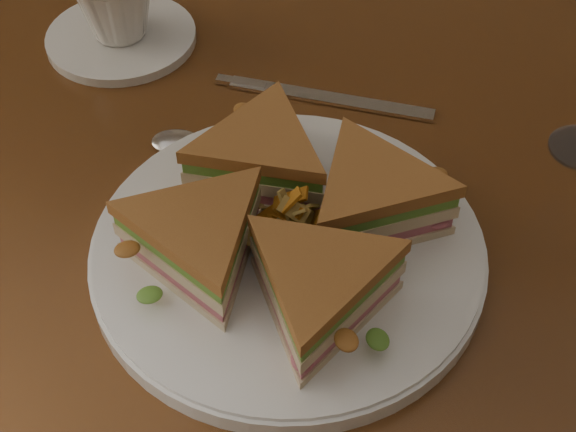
{
  "coord_description": "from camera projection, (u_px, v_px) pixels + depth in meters",
  "views": [
    {
      "loc": [
        0.05,
        -0.47,
        1.25
      ],
      "look_at": [
        -0.02,
        -0.07,
        0.8
      ],
      "focal_mm": 50.0,
      "sensor_mm": 36.0,
      "label": 1
    }
  ],
  "objects": [
    {
      "name": "saucer",
      "position": [
        121.0,
        37.0,
        0.83
      ],
      "size": [
        0.16,
        0.16,
        0.01
      ],
      "primitive_type": "cylinder",
      "color": "silver",
      "rests_on": "table"
    },
    {
      "name": "knife",
      "position": [
        316.0,
        97.0,
        0.77
      ],
      "size": [
        0.22,
        0.03,
        0.0
      ],
      "rotation": [
        0.0,
        0.0,
        -0.09
      ],
      "color": "silver",
      "rests_on": "table"
    },
    {
      "name": "plate",
      "position": [
        288.0,
        252.0,
        0.64
      ],
      "size": [
        0.31,
        0.31,
        0.02
      ],
      "primitive_type": "cylinder",
      "color": "silver",
      "rests_on": "table"
    },
    {
      "name": "sandwich_wedges",
      "position": [
        288.0,
        220.0,
        0.61
      ],
      "size": [
        0.3,
        0.3,
        0.06
      ],
      "color": "beige",
      "rests_on": "plate"
    },
    {
      "name": "table",
      "position": [
        317.0,
        274.0,
        0.76
      ],
      "size": [
        1.2,
        0.8,
        0.75
      ],
      "color": "#3B1F0D",
      "rests_on": "ground"
    },
    {
      "name": "crisps_mound",
      "position": [
        288.0,
        224.0,
        0.61
      ],
      "size": [
        0.09,
        0.09,
        0.05
      ],
      "primitive_type": null,
      "color": "#B86A17",
      "rests_on": "plate"
    },
    {
      "name": "spoon",
      "position": [
        203.0,
        144.0,
        0.73
      ],
      "size": [
        0.18,
        0.05,
        0.01
      ],
      "rotation": [
        0.0,
        0.0,
        0.16
      ],
      "color": "silver",
      "rests_on": "table"
    }
  ]
}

